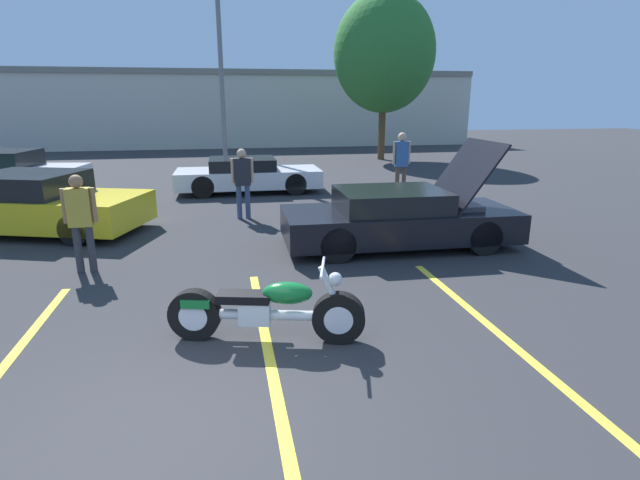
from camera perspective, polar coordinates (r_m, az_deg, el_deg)
The scene contains 14 objects.
ground_plane at distance 4.67m, azimuth -19.47°, elevation -21.37°, with size 80.00×80.00×0.00m, color #2D2D30.
parking_stripe_middle at distance 5.66m, azimuth -5.78°, elevation -13.35°, with size 0.12×5.35×0.01m, color yellow.
parking_stripe_back at distance 6.49m, azimuth 20.13°, elevation -10.31°, with size 0.12×5.35×0.01m, color yellow.
far_building at distance 31.68m, azimuth -12.81°, elevation 14.66°, with size 32.00×4.20×4.40m.
light_pole at distance 21.01m, azimuth -11.16°, elevation 20.76°, with size 1.21×0.28×8.57m.
tree_background at distance 24.14m, azimuth 7.35°, elevation 20.43°, with size 4.57×4.57×7.40m.
motorcycle at distance 5.90m, azimuth -6.17°, elevation -7.95°, with size 2.28×0.88×0.94m.
show_car_hood_open at distance 9.68m, azimuth 9.13°, elevation 2.50°, with size 4.45×1.88×2.00m.
parked_car_mid_right_row at distance 12.22m, azimuth -29.63°, elevation 3.56°, with size 4.75×3.23×1.27m.
parked_car_mid_left_row at distance 17.87m, azimuth -32.38°, elevation 6.46°, with size 4.64×2.57×1.28m.
parked_car_right_row at distance 15.52m, azimuth -8.30°, elevation 7.33°, with size 4.36×1.82×1.04m.
spectator_by_show_car at distance 11.90m, azimuth -8.85°, elevation 7.04°, with size 0.52×0.22×1.65m.
spectator_midground at distance 14.56m, azimuth 9.28°, elevation 9.14°, with size 0.52×0.24×1.85m.
spectator_far_lot at distance 8.87m, azimuth -25.71°, elevation 2.51°, with size 0.52×0.21×1.61m.
Camera 1 is at (0.76, -3.69, 2.75)m, focal length 28.00 mm.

